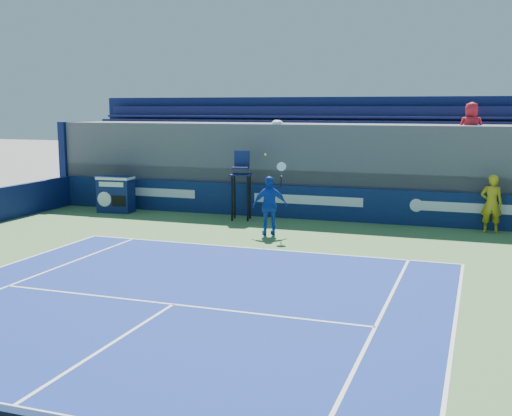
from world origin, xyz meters
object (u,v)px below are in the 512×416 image
(match_clock, at_px, (116,193))
(umpire_chair, at_px, (241,177))
(tennis_player, at_px, (270,206))
(ball_person, at_px, (491,204))

(match_clock, height_order, umpire_chair, umpire_chair)
(tennis_player, bearing_deg, umpire_chair, 128.76)
(ball_person, bearing_deg, match_clock, -1.35)
(ball_person, bearing_deg, tennis_player, 18.93)
(ball_person, distance_m, match_clock, 13.49)
(ball_person, distance_m, tennis_player, 7.08)
(ball_person, height_order, tennis_player, tennis_player)
(ball_person, relative_size, tennis_player, 0.73)
(tennis_player, bearing_deg, match_clock, 162.17)
(match_clock, distance_m, umpire_chair, 5.17)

